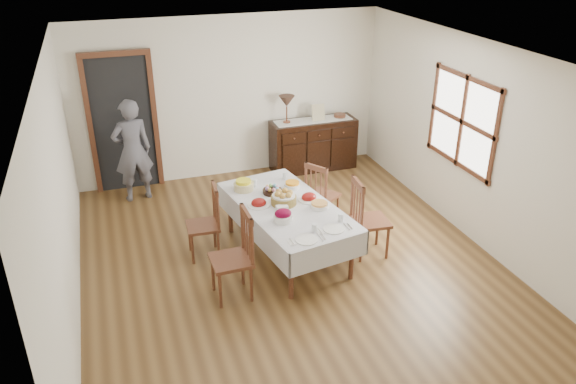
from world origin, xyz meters
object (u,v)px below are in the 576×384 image
object	(u,v)px
chair_left_far	(206,221)
sideboard	(313,145)
chair_right_far	(321,193)
dining_table	(287,211)
chair_left_near	(235,255)
person	(132,147)
table_lamp	(287,102)
chair_right_near	(367,217)

from	to	relation	value
chair_left_far	sideboard	xyz separation A→B (m)	(2.27, 2.18, -0.05)
chair_right_far	dining_table	bearing A→B (deg)	97.29
chair_left_near	person	distance (m)	3.03
chair_left_near	table_lamp	size ratio (longest dim) A/B	2.29
dining_table	person	world-z (taller)	person
dining_table	chair_left_near	xyz separation A→B (m)	(-0.82, -0.65, -0.08)
chair_left_near	person	size ratio (longest dim) A/B	0.63
chair_right_near	chair_right_far	xyz separation A→B (m)	(-0.25, 0.93, -0.05)
chair_right_far	chair_left_near	bearing A→B (deg)	96.12
dining_table	person	size ratio (longest dim) A/B	1.30
person	chair_right_far	bearing A→B (deg)	135.38
person	chair_right_near	bearing A→B (deg)	125.68
chair_right_near	sideboard	distance (m)	2.82
chair_right_far	person	world-z (taller)	person
dining_table	chair_right_near	size ratio (longest dim) A/B	2.10
chair_left_near	chair_right_far	size ratio (longest dim) A/B	1.13
table_lamp	person	bearing A→B (deg)	-174.23
sideboard	person	size ratio (longest dim) A/B	0.85
chair_left_near	sideboard	xyz separation A→B (m)	(2.13, 3.13, -0.10)
chair_left_near	table_lamp	xyz separation A→B (m)	(1.66, 3.15, 0.69)
dining_table	chair_left_near	distance (m)	1.05
chair_left_far	chair_right_near	xyz separation A→B (m)	(1.91, -0.61, 0.04)
table_lamp	dining_table	bearing A→B (deg)	-108.63
sideboard	table_lamp	distance (m)	0.91
chair_left_far	chair_right_near	world-z (taller)	chair_right_near
sideboard	chair_right_far	bearing A→B (deg)	-108.02
chair_right_near	sideboard	world-z (taller)	chair_right_near
sideboard	person	distance (m)	3.01
dining_table	chair_left_far	world-z (taller)	chair_left_far
chair_left_near	sideboard	size ratio (longest dim) A/B	0.73
sideboard	chair_right_near	bearing A→B (deg)	-97.28
chair_left_far	sideboard	world-z (taller)	chair_left_far
chair_left_far	chair_right_far	xyz separation A→B (m)	(1.66, 0.31, -0.01)
dining_table	chair_left_far	size ratio (longest dim) A/B	2.28
chair_left_near	chair_right_near	world-z (taller)	chair_left_near
chair_right_near	chair_left_far	bearing A→B (deg)	77.81
sideboard	table_lamp	size ratio (longest dim) A/B	3.13
chair_left_far	person	bearing A→B (deg)	-156.88
chair_left_near	chair_left_far	xyz separation A→B (m)	(-0.14, 0.95, -0.05)
chair_left_near	chair_left_far	size ratio (longest dim) A/B	1.10
chair_left_near	dining_table	bearing A→B (deg)	127.46
dining_table	sideboard	distance (m)	2.80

